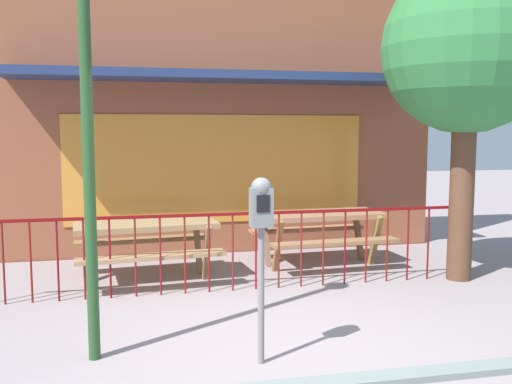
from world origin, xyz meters
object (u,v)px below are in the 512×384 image
object	(u,v)px
parking_meter_near	(261,221)
street_lamp	(85,37)
picnic_table_left	(146,235)
picnic_table_right	(320,224)
street_tree	(467,51)

from	to	relation	value
parking_meter_near	street_lamp	xyz separation A→B (m)	(-1.38, 0.40, 1.49)
picnic_table_left	parking_meter_near	distance (m)	3.07
picnic_table_left	picnic_table_right	distance (m)	2.51
parking_meter_near	street_lamp	world-z (taller)	street_lamp
street_tree	street_lamp	bearing A→B (deg)	-159.47
picnic_table_right	parking_meter_near	distance (m)	3.66
parking_meter_near	picnic_table_right	bearing A→B (deg)	63.48
street_tree	street_lamp	world-z (taller)	street_lamp
picnic_table_left	street_tree	xyz separation A→B (m)	(4.03, -0.78, 2.35)
picnic_table_left	street_tree	bearing A→B (deg)	-10.98
street_lamp	parking_meter_near	bearing A→B (deg)	-16.00
picnic_table_right	street_tree	bearing A→B (deg)	-36.33
picnic_table_right	street_lamp	distance (m)	4.62
picnic_table_right	street_lamp	world-z (taller)	street_lamp
street_lamp	street_tree	bearing A→B (deg)	20.53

